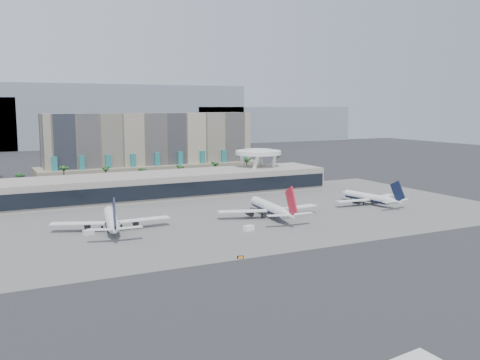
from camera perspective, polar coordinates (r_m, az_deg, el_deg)
name	(u,v)px	position (r m, az deg, el deg)	size (l,w,h in m)	color
ground	(278,245)	(181.89, 4.07, -6.92)	(900.00, 900.00, 0.00)	#232326
apron_pad	(213,215)	(229.67, -2.92, -3.76)	(260.00, 130.00, 0.06)	#5B5B59
mountain_ridge	(89,120)	(632.51, -15.83, 6.14)	(680.00, 60.00, 70.00)	gray
hotel	(151,153)	(341.88, -9.42, 2.84)	(140.00, 30.00, 42.00)	tan
terminal	(170,184)	(278.96, -7.44, -0.38)	(170.00, 32.50, 14.50)	#ABA197
saucer_structure	(258,155)	(305.18, 1.95, 2.65)	(26.00, 26.00, 21.89)	white
palm_row	(162,168)	(313.71, -8.34, 1.26)	(157.80, 2.80, 13.10)	brown
airliner_left	(112,220)	(206.71, -13.54, -4.17)	(44.07, 45.73, 15.88)	white
airliner_centre	(271,208)	(224.42, 3.30, -2.99)	(44.96, 46.48, 16.06)	white
airliner_right	(369,197)	(260.50, 13.64, -1.82)	(37.48, 38.83, 13.45)	white
service_vehicle_a	(88,232)	(202.34, -15.86, -5.40)	(3.89, 1.90, 1.90)	silver
service_vehicle_b	(249,228)	(201.08, 0.93, -5.16)	(3.87, 2.21, 1.99)	white
taxiway_sign	(240,257)	(165.48, 0.04, -8.24)	(2.03, 0.87, 0.93)	black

